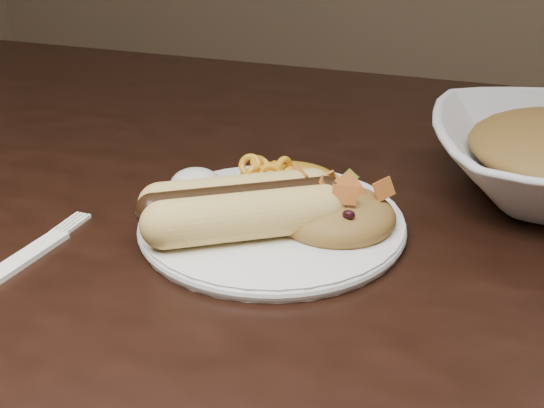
% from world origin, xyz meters
% --- Properties ---
extents(table, '(1.60, 0.90, 0.75)m').
position_xyz_m(table, '(0.00, 0.00, 0.66)').
color(table, black).
rests_on(table, floor).
extents(plate, '(0.23, 0.23, 0.01)m').
position_xyz_m(plate, '(0.04, -0.03, 0.76)').
color(plate, white).
rests_on(plate, table).
extents(hotdog, '(0.12, 0.12, 0.03)m').
position_xyz_m(hotdog, '(0.03, -0.05, 0.78)').
color(hotdog, '#FFDA6B').
rests_on(hotdog, plate).
extents(mac_and_cheese, '(0.10, 0.09, 0.03)m').
position_xyz_m(mac_and_cheese, '(0.04, 0.02, 0.78)').
color(mac_and_cheese, orange).
rests_on(mac_and_cheese, plate).
extents(sour_cream, '(0.05, 0.05, 0.02)m').
position_xyz_m(sour_cream, '(-0.03, -0.01, 0.77)').
color(sour_cream, silver).
rests_on(sour_cream, plate).
extents(taco_salad, '(0.09, 0.09, 0.04)m').
position_xyz_m(taco_salad, '(0.09, -0.02, 0.78)').
color(taco_salad, '#C24A27').
rests_on(taco_salad, plate).
extents(fork, '(0.03, 0.13, 0.00)m').
position_xyz_m(fork, '(-0.10, -0.14, 0.75)').
color(fork, white).
rests_on(fork, table).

